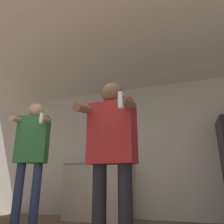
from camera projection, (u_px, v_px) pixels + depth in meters
wall_back at (128, 149)px, 4.37m from camera, size 7.00×0.06×2.55m
ceiling_slab at (100, 49)px, 3.33m from camera, size 7.00×3.64×0.05m
counter at (99, 191)px, 3.98m from camera, size 1.23×0.60×0.96m
bottle_dark_rum at (89, 157)px, 4.31m from camera, size 0.06×0.06×0.37m
bottle_green_wine at (114, 158)px, 4.15m from camera, size 0.07×0.07×0.29m
bottle_short_whiskey at (94, 157)px, 4.28m from camera, size 0.07×0.07×0.36m
person_woman_foreground at (112, 147)px, 2.06m from camera, size 0.54×0.47×1.60m
person_man_side at (32, 150)px, 3.10m from camera, size 0.56×0.54×1.77m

